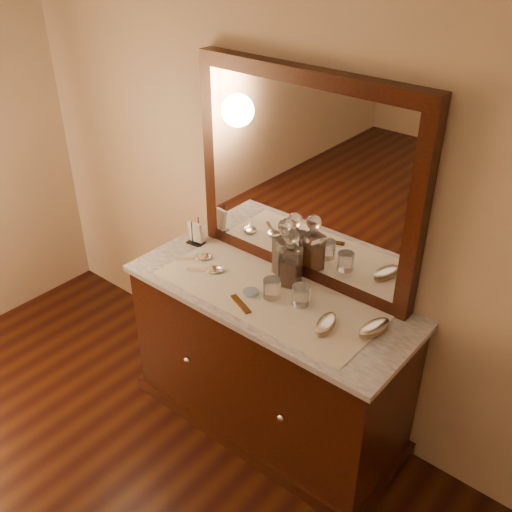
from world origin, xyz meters
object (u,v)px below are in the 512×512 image
(dresser_cabinet, at_px, (268,362))
(hand_mirror_inner, at_px, (212,270))
(pin_dish, at_px, (251,292))
(mirror_frame, at_px, (304,179))
(decanter_right, at_px, (291,264))
(brush_far, at_px, (374,328))
(hand_mirror_outer, at_px, (200,257))
(decanter_left, at_px, (285,253))
(napkin_rack, at_px, (196,234))
(brush_near, at_px, (326,324))
(comb, at_px, (241,304))

(dresser_cabinet, bearing_deg, hand_mirror_inner, -172.64)
(dresser_cabinet, xyz_separation_m, pin_dish, (-0.06, -0.07, 0.45))
(mirror_frame, distance_m, decanter_right, 0.40)
(brush_far, height_order, hand_mirror_outer, brush_far)
(decanter_left, bearing_deg, hand_mirror_inner, -144.46)
(dresser_cabinet, relative_size, napkin_rack, 9.61)
(decanter_right, bearing_deg, hand_mirror_outer, -167.54)
(pin_dish, distance_m, brush_near, 0.42)
(brush_near, bearing_deg, comb, -165.05)
(comb, xyz_separation_m, decanter_right, (0.07, 0.28, 0.11))
(brush_near, xyz_separation_m, brush_far, (0.18, 0.11, 0.00))
(napkin_rack, bearing_deg, mirror_frame, 13.10)
(napkin_rack, relative_size, brush_far, 0.80)
(decanter_right, distance_m, hand_mirror_outer, 0.52)
(decanter_left, bearing_deg, hand_mirror_outer, -158.95)
(hand_mirror_outer, bearing_deg, brush_near, -4.48)
(hand_mirror_inner, bearing_deg, brush_near, -1.33)
(mirror_frame, height_order, decanter_left, mirror_frame)
(pin_dish, height_order, napkin_rack, napkin_rack)
(dresser_cabinet, relative_size, pin_dish, 18.39)
(decanter_left, bearing_deg, decanter_right, -35.81)
(pin_dish, xyz_separation_m, brush_near, (0.42, 0.01, 0.02))
(dresser_cabinet, distance_m, mirror_frame, 0.97)
(dresser_cabinet, xyz_separation_m, brush_near, (0.36, -0.06, 0.47))
(dresser_cabinet, height_order, decanter_left, decanter_left)
(hand_mirror_inner, bearing_deg, hand_mirror_outer, 159.39)
(mirror_frame, height_order, pin_dish, mirror_frame)
(napkin_rack, height_order, brush_near, napkin_rack)
(dresser_cabinet, xyz_separation_m, comb, (-0.04, -0.17, 0.45))
(napkin_rack, bearing_deg, hand_mirror_outer, -38.14)
(comb, xyz_separation_m, hand_mirror_outer, (-0.43, 0.17, 0.00))
(comb, bearing_deg, napkin_rack, 175.60)
(dresser_cabinet, distance_m, pin_dish, 0.46)
(comb, bearing_deg, hand_mirror_outer, 179.92)
(dresser_cabinet, relative_size, comb, 9.02)
(dresser_cabinet, bearing_deg, brush_near, -9.43)
(mirror_frame, distance_m, comb, 0.64)
(mirror_frame, bearing_deg, decanter_right, -75.28)
(brush_far, relative_size, hand_mirror_inner, 1.02)
(brush_far, relative_size, hand_mirror_outer, 1.05)
(pin_dish, relative_size, brush_far, 0.42)
(dresser_cabinet, xyz_separation_m, mirror_frame, (0.00, 0.25, 0.94))
(decanter_right, bearing_deg, brush_near, -28.30)
(comb, distance_m, napkin_rack, 0.62)
(napkin_rack, distance_m, hand_mirror_inner, 0.30)
(comb, distance_m, decanter_right, 0.31)
(pin_dish, height_order, decanter_right, decanter_right)
(mirror_frame, xyz_separation_m, brush_near, (0.36, -0.30, -0.47))
(dresser_cabinet, height_order, hand_mirror_inner, hand_mirror_inner)
(napkin_rack, bearing_deg, brush_near, -9.90)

